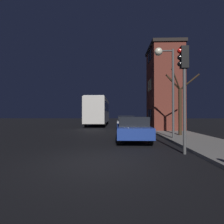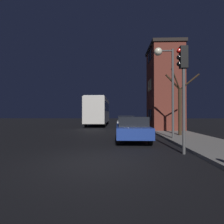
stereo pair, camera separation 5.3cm
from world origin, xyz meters
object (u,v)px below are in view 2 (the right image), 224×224
bus (98,110)px  bare_tree (180,105)px  traffic_light (183,77)px  streetlamp (165,71)px  car_mid_lane (126,122)px  car_near_lane (132,128)px

bus → bare_tree: bearing=-59.8°
traffic_light → streetlamp: bearing=85.4°
streetlamp → bus: (-5.76, 13.92, -2.06)m
traffic_light → car_mid_lane: size_ratio=1.12×
streetlamp → bare_tree: (1.44, 1.54, -2.03)m
bare_tree → car_mid_lane: bearing=122.4°
traffic_light → car_mid_lane: (-1.83, 10.93, -2.40)m
car_near_lane → car_mid_lane: 7.53m
traffic_light → car_mid_lane: traffic_light is taller
streetlamp → bus: 15.20m
bus → car_mid_lane: (3.62, -6.74, -1.51)m
car_near_lane → car_mid_lane: size_ratio=1.14×
traffic_light → bare_tree: (1.74, 5.30, -0.87)m
bare_tree → bus: 14.31m
traffic_light → bare_tree: size_ratio=0.96×
streetlamp → car_near_lane: size_ratio=1.26×
streetlamp → bus: streetlamp is taller
traffic_light → car_mid_lane: bearing=99.5°
bus → car_mid_lane: bearing=-61.8°
streetlamp → car_mid_lane: 8.29m
bus → car_mid_lane: size_ratio=2.54×
car_near_lane → car_mid_lane: car_near_lane is taller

